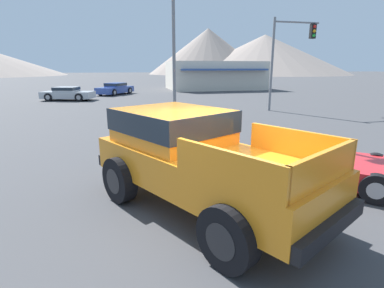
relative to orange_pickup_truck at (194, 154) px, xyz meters
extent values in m
plane|color=#424244|center=(0.31, -0.52, -1.11)|extent=(320.00, 320.00, 0.00)
cube|color=orange|center=(0.15, -0.27, -0.22)|extent=(4.04, 5.19, 0.68)
cube|color=orange|center=(-0.31, 0.58, 0.47)|extent=(2.62, 2.74, 0.70)
cube|color=#1E2833|center=(-0.31, 0.58, 0.60)|extent=(2.68, 2.80, 0.45)
cube|color=orange|center=(-0.06, -1.92, 0.36)|extent=(0.98, 1.74, 0.48)
cube|color=orange|center=(1.63, -1.01, 0.36)|extent=(0.98, 1.74, 0.48)
cube|color=orange|center=(1.22, -2.28, 0.36)|extent=(1.73, 0.98, 0.48)
cube|color=black|center=(-1.02, 1.89, -0.44)|extent=(1.80, 1.07, 0.24)
cube|color=black|center=(1.31, -2.44, -0.44)|extent=(1.80, 1.07, 0.24)
cylinder|color=black|center=(-1.47, 0.56, -0.62)|extent=(0.72, 0.99, 0.96)
cylinder|color=#232326|center=(-1.47, 0.56, -0.62)|extent=(0.53, 0.62, 0.53)
cylinder|color=black|center=(0.35, 1.53, -0.62)|extent=(0.72, 0.99, 0.96)
cylinder|color=#232326|center=(0.35, 1.53, -0.62)|extent=(0.53, 0.62, 0.53)
cylinder|color=black|center=(-0.05, -2.08, -0.62)|extent=(0.72, 0.99, 0.96)
cylinder|color=#232326|center=(-0.05, -2.08, -0.62)|extent=(0.53, 0.62, 0.53)
cylinder|color=black|center=(1.76, -1.10, -0.62)|extent=(0.72, 0.99, 0.96)
cylinder|color=#232326|center=(1.76, -1.10, -0.62)|extent=(0.53, 0.62, 0.53)
cylinder|color=black|center=(3.68, -0.87, -0.78)|extent=(0.62, 0.61, 0.65)
cylinder|color=#9E9EA3|center=(3.68, -0.87, -0.78)|extent=(0.42, 0.41, 0.35)
cylinder|color=black|center=(4.91, 0.39, -0.78)|extent=(0.62, 0.61, 0.65)
cylinder|color=#9E9EA3|center=(4.91, 0.39, -0.78)|extent=(0.42, 0.41, 0.35)
cube|color=#B7BABF|center=(-5.44, 22.13, -0.64)|extent=(4.54, 2.93, 0.57)
cube|color=#B7BABF|center=(-5.54, 22.16, -0.16)|extent=(2.15, 2.01, 0.38)
cube|color=#1E2833|center=(-5.54, 22.16, -0.12)|extent=(2.19, 2.05, 0.23)
cylinder|color=black|center=(-3.94, 22.55, -0.77)|extent=(0.70, 0.41, 0.67)
cylinder|color=#9E9EA3|center=(-3.94, 22.55, -0.77)|extent=(0.42, 0.33, 0.37)
cylinder|color=black|center=(-4.44, 20.93, -0.77)|extent=(0.70, 0.41, 0.67)
cylinder|color=#9E9EA3|center=(-4.44, 20.93, -0.77)|extent=(0.42, 0.33, 0.37)
cylinder|color=black|center=(-6.43, 23.32, -0.77)|extent=(0.70, 0.41, 0.67)
cylinder|color=#9E9EA3|center=(-6.43, 23.32, -0.77)|extent=(0.42, 0.33, 0.37)
cylinder|color=black|center=(-6.93, 21.70, -0.77)|extent=(0.70, 0.41, 0.67)
cylinder|color=#9E9EA3|center=(-6.93, 21.70, -0.77)|extent=(0.42, 0.33, 0.37)
cube|color=#334C9E|center=(-1.50, 26.90, -0.62)|extent=(4.00, 4.65, 0.60)
cube|color=#334C9E|center=(-1.44, 26.99, -0.12)|extent=(2.32, 2.41, 0.40)
cube|color=#1E2833|center=(-1.44, 26.99, -0.07)|extent=(2.37, 2.46, 0.24)
cylinder|color=black|center=(-1.64, 25.29, -0.77)|extent=(0.57, 0.67, 0.67)
cylinder|color=#9E9EA3|center=(-1.64, 25.29, -0.77)|extent=(0.40, 0.44, 0.37)
cylinder|color=black|center=(-2.98, 26.25, -0.77)|extent=(0.57, 0.67, 0.67)
cylinder|color=#9E9EA3|center=(-2.98, 26.25, -0.77)|extent=(0.40, 0.44, 0.37)
cylinder|color=black|center=(-0.02, 27.56, -0.77)|extent=(0.57, 0.67, 0.67)
cylinder|color=#9E9EA3|center=(-0.02, 27.56, -0.77)|extent=(0.40, 0.44, 0.37)
cylinder|color=black|center=(-1.36, 28.51, -0.77)|extent=(0.57, 0.67, 0.67)
cylinder|color=#9E9EA3|center=(-1.36, 28.51, -0.77)|extent=(0.40, 0.44, 0.37)
cylinder|color=slate|center=(8.27, 12.26, 1.76)|extent=(0.16, 0.16, 5.74)
cylinder|color=slate|center=(9.82, 12.26, 4.38)|extent=(3.10, 0.11, 0.11)
cube|color=black|center=(11.00, 12.26, 3.88)|extent=(0.34, 0.26, 0.90)
sphere|color=red|center=(11.00, 12.11, 4.15)|extent=(0.20, 0.20, 0.20)
sphere|color=orange|center=(11.00, 12.11, 3.88)|extent=(0.20, 0.20, 0.20)
sphere|color=green|center=(11.00, 12.11, 3.61)|extent=(0.20, 0.20, 0.20)
cylinder|color=slate|center=(1.03, 7.37, 3.09)|extent=(0.14, 0.14, 8.40)
cube|color=beige|center=(11.03, 32.13, 0.62)|extent=(11.62, 7.47, 3.45)
cube|color=#335193|center=(11.03, 28.04, 1.38)|extent=(10.46, 0.70, 0.20)
cone|color=gray|center=(35.11, 113.84, 7.66)|extent=(47.42, 47.42, 17.53)
cone|color=gray|center=(55.34, 105.15, 6.31)|extent=(64.29, 64.29, 14.84)
camera|label=1|loc=(-1.42, -5.53, 1.67)|focal=28.00mm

